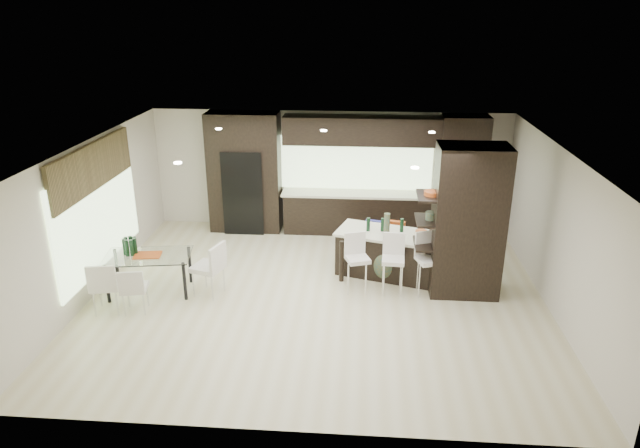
# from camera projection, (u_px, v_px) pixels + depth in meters

# --- Properties ---
(ground) EXTENTS (8.00, 8.00, 0.00)m
(ground) POSITION_uv_depth(u_px,v_px,m) (317.00, 296.00, 10.22)
(ground) COLOR beige
(ground) RESTS_ON ground
(back_wall) EXTENTS (8.00, 0.02, 2.70)m
(back_wall) POSITION_uv_depth(u_px,v_px,m) (330.00, 170.00, 12.99)
(back_wall) COLOR beige
(back_wall) RESTS_ON ground
(left_wall) EXTENTS (0.02, 7.00, 2.70)m
(left_wall) POSITION_uv_depth(u_px,v_px,m) (91.00, 219.00, 10.02)
(left_wall) COLOR beige
(left_wall) RESTS_ON ground
(right_wall) EXTENTS (0.02, 7.00, 2.70)m
(right_wall) POSITION_uv_depth(u_px,v_px,m) (557.00, 232.00, 9.44)
(right_wall) COLOR beige
(right_wall) RESTS_ON ground
(ceiling) EXTENTS (8.00, 7.00, 0.02)m
(ceiling) POSITION_uv_depth(u_px,v_px,m) (317.00, 148.00, 9.25)
(ceiling) COLOR white
(ceiling) RESTS_ON ground
(window_left) EXTENTS (0.04, 3.20, 1.90)m
(window_left) POSITION_uv_depth(u_px,v_px,m) (98.00, 215.00, 10.21)
(window_left) COLOR #B2D199
(window_left) RESTS_ON left_wall
(window_back) EXTENTS (3.40, 0.04, 1.20)m
(window_back) POSITION_uv_depth(u_px,v_px,m) (356.00, 163.00, 12.84)
(window_back) COLOR #B2D199
(window_back) RESTS_ON back_wall
(stone_accent) EXTENTS (0.08, 3.00, 0.80)m
(stone_accent) POSITION_uv_depth(u_px,v_px,m) (93.00, 167.00, 9.88)
(stone_accent) COLOR brown
(stone_accent) RESTS_ON left_wall
(ceiling_spots) EXTENTS (4.00, 3.00, 0.02)m
(ceiling_spots) POSITION_uv_depth(u_px,v_px,m) (318.00, 146.00, 9.49)
(ceiling_spots) COLOR white
(ceiling_spots) RESTS_ON ceiling
(back_cabinetry) EXTENTS (6.80, 0.68, 2.70)m
(back_cabinetry) POSITION_uv_depth(u_px,v_px,m) (351.00, 175.00, 12.65)
(back_cabinetry) COLOR black
(back_cabinetry) RESTS_ON ground
(refrigerator) EXTENTS (0.90, 0.68, 1.90)m
(refrigerator) POSITION_uv_depth(u_px,v_px,m) (245.00, 190.00, 12.92)
(refrigerator) COLOR black
(refrigerator) RESTS_ON ground
(partition_column) EXTENTS (1.20, 0.80, 2.70)m
(partition_column) POSITION_uv_depth(u_px,v_px,m) (468.00, 222.00, 9.92)
(partition_column) COLOR black
(partition_column) RESTS_ON ground
(kitchen_island) EXTENTS (2.22, 1.44, 0.86)m
(kitchen_island) POSITION_uv_depth(u_px,v_px,m) (391.00, 254.00, 10.88)
(kitchen_island) COLOR black
(kitchen_island) RESTS_ON ground
(stool_left) EXTENTS (0.49, 0.49, 0.88)m
(stool_left) POSITION_uv_depth(u_px,v_px,m) (357.00, 269.00, 10.23)
(stool_left) COLOR silver
(stool_left) RESTS_ON ground
(stool_mid) EXTENTS (0.41, 0.41, 0.88)m
(stool_mid) POSITION_uv_depth(u_px,v_px,m) (393.00, 270.00, 10.18)
(stool_mid) COLOR silver
(stool_mid) RESTS_ON ground
(stool_right) EXTENTS (0.52, 0.52, 0.93)m
(stool_right) POSITION_uv_depth(u_px,v_px,m) (428.00, 271.00, 10.12)
(stool_right) COLOR silver
(stool_right) RESTS_ON ground
(bench) EXTENTS (1.38, 0.83, 0.50)m
(bench) POSITION_uv_depth(u_px,v_px,m) (388.00, 252.00, 11.44)
(bench) COLOR black
(bench) RESTS_ON ground
(floor_vase) EXTENTS (0.57, 0.57, 1.33)m
(floor_vase) POSITION_uv_depth(u_px,v_px,m) (386.00, 247.00, 10.60)
(floor_vase) COLOR #44513A
(floor_vase) RESTS_ON ground
(dining_table) EXTENTS (1.60, 1.06, 0.72)m
(dining_table) POSITION_uv_depth(u_px,v_px,m) (150.00, 274.00, 10.24)
(dining_table) COLOR white
(dining_table) RESTS_ON ground
(chair_near) EXTENTS (0.48, 0.48, 0.76)m
(chair_near) POSITION_uv_depth(u_px,v_px,m) (135.00, 291.00, 9.57)
(chair_near) COLOR silver
(chair_near) RESTS_ON ground
(chair_far) EXTENTS (0.54, 0.54, 0.86)m
(chair_far) POSITION_uv_depth(u_px,v_px,m) (107.00, 288.00, 9.56)
(chair_far) COLOR silver
(chair_far) RESTS_ON ground
(chair_end) EXTENTS (0.62, 0.62, 0.91)m
(chair_end) POSITION_uv_depth(u_px,v_px,m) (208.00, 271.00, 10.12)
(chair_end) COLOR silver
(chair_end) RESTS_ON ground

